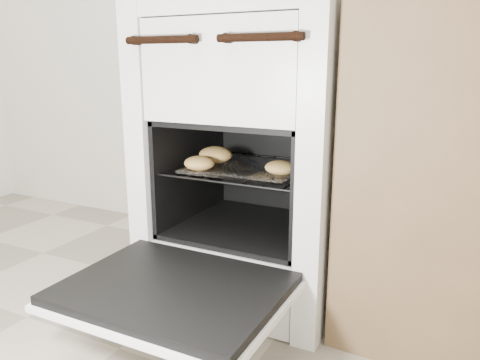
# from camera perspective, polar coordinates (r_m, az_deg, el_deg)

# --- Properties ---
(stove) EXTENTS (0.56, 0.63, 0.87)m
(stove) POSITION_cam_1_polar(r_m,az_deg,el_deg) (1.43, 2.47, 3.02)
(stove) COLOR silver
(stove) RESTS_ON ground
(oven_door) EXTENTS (0.51, 0.40, 0.04)m
(oven_door) POSITION_cam_1_polar(r_m,az_deg,el_deg) (1.11, -8.07, -13.28)
(oven_door) COLOR black
(oven_door) RESTS_ON stove
(oven_rack) EXTENTS (0.41, 0.40, 0.01)m
(oven_rack) POSITION_cam_1_polar(r_m,az_deg,el_deg) (1.38, 1.40, 1.43)
(oven_rack) COLOR black
(oven_rack) RESTS_ON stove
(foil_sheet) EXTENTS (0.32, 0.28, 0.01)m
(foil_sheet) POSITION_cam_1_polar(r_m,az_deg,el_deg) (1.36, 1.06, 1.51)
(foil_sheet) COLOR white
(foil_sheet) RESTS_ON oven_rack
(baked_rolls) EXTENTS (0.34, 0.21, 0.05)m
(baked_rolls) POSITION_cam_1_polar(r_m,az_deg,el_deg) (1.35, -1.64, 2.47)
(baked_rolls) COLOR #DBB257
(baked_rolls) RESTS_ON foil_sheet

